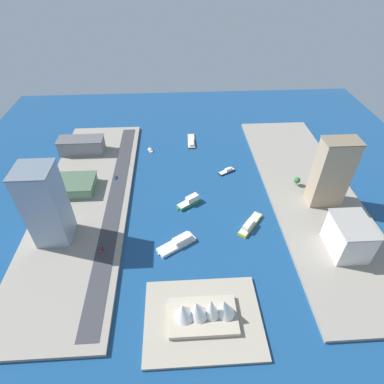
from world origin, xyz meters
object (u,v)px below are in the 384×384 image
Objects in this scene: patrol_launch_navy at (227,171)px; ferry_yellow_fast at (250,224)px; terminal_long_green at (69,185)px; hotel_broad_white at (349,237)px; opera_landmark at (203,312)px; ferry_green_doubledeck at (190,201)px; barge_flat_brown at (191,141)px; apartment_midrise_tan at (332,173)px; tower_tall_glass at (46,206)px; sailboat_small_white at (150,150)px; hatchback_blue at (115,177)px; ferry_white_commuter at (178,243)px; pickup_red at (101,249)px; warehouse_low_gray at (82,145)px; traffic_light_waterfront at (130,162)px.

patrol_launch_navy is 0.64× the size of ferry_yellow_fast.
terminal_long_green is 212.09m from hotel_broad_white.
opera_landmark is at bearing 76.30° from patrol_launch_navy.
ferry_green_doubledeck is at bearing 168.13° from terminal_long_green.
ferry_green_doubledeck is 0.70× the size of barge_flat_brown.
terminal_long_green is 205.47m from apartment_midrise_tan.
ferry_yellow_fast is at bearing -120.22° from opera_landmark.
ferry_green_doubledeck is 103.18m from tower_tall_glass.
sailboat_small_white is 0.39× the size of hotel_broad_white.
tower_tall_glass is 200.31m from apartment_midrise_tan.
apartment_midrise_tan is (-202.49, 26.11, 23.11)m from terminal_long_green.
hatchback_blue is at bearing 58.93° from sailboat_small_white.
opera_landmark is at bearing 102.91° from ferry_white_commuter.
tower_tall_glass is (94.05, 31.01, 28.96)m from ferry_green_doubledeck.
hotel_broad_white reaches higher than patrol_launch_navy.
patrol_launch_navy is at bearing -34.03° from apartment_midrise_tan.
pickup_red is (68.68, 139.94, 2.31)m from barge_flat_brown.
pickup_red is at bearing 36.37° from ferry_green_doubledeck.
tower_tall_glass is at bearing 92.80° from warehouse_low_gray.
apartment_midrise_tan is at bearing 145.97° from patrol_launch_navy.
hotel_broad_white is (-100.57, 53.98, 12.29)m from ferry_green_doubledeck.
ferry_green_doubledeck is 87.67m from sailboat_small_white.
ferry_yellow_fast is at bearing 147.73° from ferry_green_doubledeck.
patrol_launch_navy is 80.91m from sailboat_small_white.
apartment_midrise_tan is 10.53× the size of pickup_red.
opera_landmark is (102.29, 91.13, -21.77)m from apartment_midrise_tan.
warehouse_low_gray is 202.82m from opera_landmark.
barge_flat_brown is at bearing -171.64° from warehouse_low_gray.
ferry_white_commuter is 150.06m from warehouse_low_gray.
pickup_red is at bearing 83.97° from traffic_light_waterfront.
patrol_launch_navy is 130.52m from pickup_red.
apartment_midrise_tan reaches higher than sailboat_small_white.
barge_flat_brown is at bearing -57.70° from hotel_broad_white.
pickup_red is at bearing 13.51° from apartment_midrise_tan.
traffic_light_waterfront reaches higher than ferry_green_doubledeck.
apartment_midrise_tan reaches higher than hotel_broad_white.
hatchback_blue reaches higher than patrol_launch_navy.
tower_tall_glass is at bearing 18.25° from ferry_green_doubledeck.
opera_landmark is at bearing 116.36° from hatchback_blue.
ferry_green_doubledeck is 42.93m from ferry_white_commuter.
hatchback_blue is at bearing -63.64° from opera_landmark.
hatchback_blue is (163.10, -88.23, -11.35)m from hotel_broad_white.
ferry_yellow_fast is at bearing -25.00° from hotel_broad_white.
hotel_broad_white is 107.29m from opera_landmark.
ferry_green_doubledeck is at bearing -88.61° from opera_landmark.
terminal_long_green is 1.12× the size of opera_landmark.
barge_flat_brown is at bearing -45.61° from apartment_midrise_tan.
patrol_launch_navy is at bearing -55.71° from hotel_broad_white.
patrol_launch_navy is 0.38× the size of warehouse_low_gray.
hotel_broad_white is at bearing 173.27° from tower_tall_glass.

